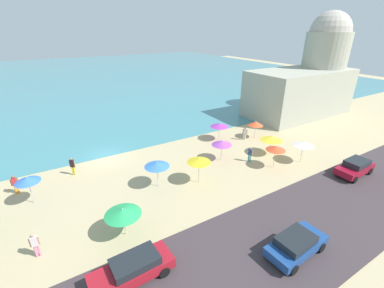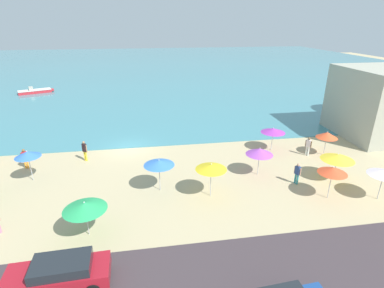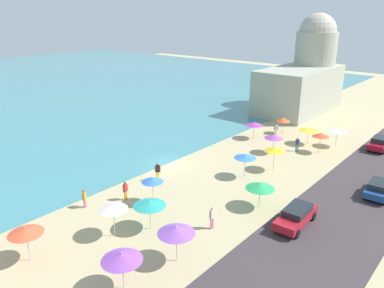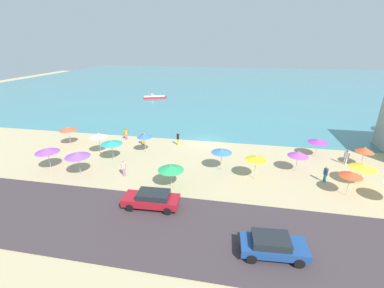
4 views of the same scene
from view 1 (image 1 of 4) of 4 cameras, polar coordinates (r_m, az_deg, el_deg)
ground_plane at (r=29.30m, az=-18.62°, el=-2.77°), size 160.00×160.00×0.00m
sea at (r=82.08m, az=-28.12°, el=12.73°), size 150.00×110.00×0.05m
beach_umbrella_3 at (r=22.38m, az=1.55°, el=-3.65°), size 2.13×2.13×2.48m
beach_umbrella_5 at (r=32.92m, az=13.97°, el=4.46°), size 1.85×1.85×2.25m
beach_umbrella_6 at (r=22.05m, az=-7.81°, el=-4.54°), size 2.15×2.15×2.42m
beach_umbrella_7 at (r=17.73m, az=-15.15°, el=-14.34°), size 2.40×2.40×2.19m
beach_umbrella_8 at (r=31.53m, az=6.11°, el=4.22°), size 2.23×2.23×2.21m
beach_umbrella_9 at (r=28.27m, az=23.57°, el=0.05°), size 2.08×2.08×2.36m
beach_umbrella_11 at (r=26.18m, az=18.14°, el=-0.86°), size 1.90×1.90×2.40m
beach_umbrella_12 at (r=26.55m, az=6.63°, el=0.31°), size 2.10×2.10×2.31m
beach_umbrella_13 at (r=23.50m, az=-32.77°, el=-6.65°), size 1.84×1.84×2.45m
beach_umbrella_14 at (r=28.95m, az=17.30°, el=1.22°), size 2.43×2.43×2.19m
bather_0 at (r=26.53m, az=-25.03°, el=-4.32°), size 0.47×0.40×1.83m
bather_1 at (r=26.12m, az=-34.67°, el=-7.22°), size 0.57×0.25×1.71m
bather_2 at (r=27.16m, az=12.75°, el=-2.04°), size 0.36×0.51×1.66m
bather_4 at (r=18.91m, az=-31.52°, el=-18.37°), size 0.57×0.26×1.79m
bather_5 at (r=32.26m, az=11.67°, el=2.49°), size 0.41×0.44×1.75m
parked_car_0 at (r=17.86m, az=22.13°, el=-19.89°), size 4.21×2.15×1.38m
parked_car_2 at (r=15.84m, az=-13.02°, el=-25.37°), size 4.59×1.97×1.42m
parked_car_3 at (r=28.61m, az=32.49°, el=-4.36°), size 4.06×1.96×1.46m
harbor_fortress at (r=45.65m, az=24.73°, el=13.01°), size 16.61×8.14×15.18m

